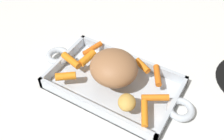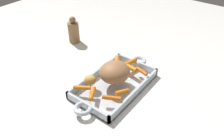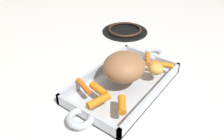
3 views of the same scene
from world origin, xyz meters
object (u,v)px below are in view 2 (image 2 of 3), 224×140
baby_carrot_northeast (112,98)px  potato_corner (90,79)px  baby_carrot_center_left (92,94)px  baby_carrot_southeast (130,62)px  pepper_mill (74,31)px  baby_carrot_center_right (142,71)px  baby_carrot_southwest (82,88)px  baby_carrot_northwest (132,68)px  roasting_dish (115,84)px  pork_roast (114,72)px  baby_carrot_long (117,60)px  baby_carrot_short (122,92)px

baby_carrot_northeast → potato_corner: (0.02, 0.12, 0.01)m
baby_carrot_center_left → potato_corner: bearing=46.9°
baby_carrot_northeast → baby_carrot_southeast: bearing=17.1°
pepper_mill → baby_carrot_center_right: bearing=-98.0°
baby_carrot_center_left → baby_carrot_northeast: bearing=-70.6°
baby_carrot_southwest → baby_carrot_center_left: size_ratio=0.99×
baby_carrot_center_left → baby_carrot_southeast: size_ratio=1.03×
baby_carrot_northwest → pepper_mill: (0.07, 0.40, 0.02)m
baby_carrot_northeast → baby_carrot_center_right: (0.20, -0.00, -0.00)m
baby_carrot_northeast → baby_carrot_center_right: 0.20m
baby_carrot_southwest → pepper_mill: bearing=48.8°
baby_carrot_southwest → potato_corner: (0.05, -0.00, 0.01)m
roasting_dish → baby_carrot_southeast: baby_carrot_southeast is taller
pork_roast → pepper_mill: (0.16, 0.38, -0.01)m
pork_roast → baby_carrot_long: (0.10, 0.06, -0.03)m
baby_carrot_center_right → pepper_mill: bearing=82.0°
baby_carrot_center_right → baby_carrot_southeast: 0.07m
baby_carrot_long → baby_carrot_center_right: (-0.00, -0.12, -0.00)m
baby_carrot_short → pepper_mill: (0.21, 0.45, 0.02)m
pork_roast → baby_carrot_northeast: (-0.09, -0.06, -0.03)m
potato_corner → baby_carrot_short: bearing=-79.9°
pork_roast → baby_carrot_southwest: size_ratio=1.89×
roasting_dish → baby_carrot_northwest: bearing=-11.1°
baby_carrot_southwest → baby_carrot_southeast: (0.24, -0.05, 0.00)m
baby_carrot_southeast → pepper_mill: bearing=84.0°
baby_carrot_southeast → baby_carrot_short: bearing=-155.4°
pork_roast → baby_carrot_center_right: (0.10, -0.06, -0.03)m
baby_carrot_northwest → baby_carrot_short: 0.15m
baby_carrot_northwest → potato_corner: bearing=153.6°
pork_roast → pepper_mill: 0.41m
roasting_dish → baby_carrot_short: baby_carrot_short is taller
baby_carrot_center_left → baby_carrot_long: bearing=13.4°
baby_carrot_northeast → potato_corner: size_ratio=1.43×
baby_carrot_center_right → baby_carrot_southeast: size_ratio=0.97×
baby_carrot_southeast → baby_carrot_short: (-0.17, -0.08, -0.00)m
baby_carrot_northeast → baby_carrot_southeast: 0.23m
pork_roast → baby_carrot_northwest: bearing=-13.7°
baby_carrot_northeast → baby_carrot_short: size_ratio=1.32×
baby_carrot_southeast → potato_corner: (-0.20, 0.05, 0.01)m
roasting_dish → baby_carrot_southwest: baby_carrot_southwest is taller
baby_carrot_northeast → baby_carrot_northwest: bearing=11.9°
baby_carrot_northwest → baby_carrot_center_right: 0.04m
roasting_dish → baby_carrot_center_right: size_ratio=7.04×
baby_carrot_center_left → baby_carrot_center_right: 0.23m
baby_carrot_center_left → pepper_mill: 0.47m
baby_carrot_southwest → baby_carrot_northwest: 0.22m
baby_carrot_center_right → pepper_mill: size_ratio=0.44×
baby_carrot_center_left → potato_corner: potato_corner is taller
baby_carrot_northwest → baby_carrot_center_right: (0.01, -0.04, -0.00)m
baby_carrot_southwest → baby_carrot_center_right: (0.22, -0.12, -0.00)m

